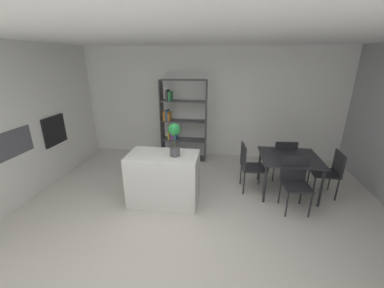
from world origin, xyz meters
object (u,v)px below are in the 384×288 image
Objects in this scene: built_in_oven at (54,130)px; dining_chair_window_side at (330,170)px; kitchen_island at (164,178)px; potted_plant_on_island at (175,137)px; dining_chair_island_side at (248,163)px; dining_chair_far at (283,157)px; dining_chair_near at (295,179)px; dining_table at (289,160)px; open_bookshelf at (180,122)px.

built_in_oven is 5.48m from dining_chair_window_side.
potted_plant_on_island is at bearing -5.85° from kitchen_island.
dining_chair_island_side is at bearing 23.25° from kitchen_island.
kitchen_island is 1.36× the size of dining_chair_far.
potted_plant_on_island reaches higher than dining_chair_near.
dining_chair_near is (4.70, -0.47, -0.51)m from built_in_oven.
built_in_oven is 4.73m from dining_table.
potted_plant_on_island reaches higher than dining_chair_window_side.
dining_table is 1.19× the size of dining_chair_far.
open_bookshelf is at bearing 98.87° from potted_plant_on_island.
potted_plant_on_island is 2.15m from dining_chair_near.
dining_chair_far is 0.95× the size of dining_chair_island_side.
potted_plant_on_island reaches higher than dining_table.
built_in_oven is at bearing 168.49° from dining_chair_near.
potted_plant_on_island is at bearing -74.37° from dining_chair_window_side.
open_bookshelf is 2.16m from dining_chair_island_side.
built_in_oven reaches higher than dining_chair_far.
kitchen_island is 2.10m from open_bookshelf.
dining_chair_far reaches higher than dining_table.
open_bookshelf is at bearing 135.31° from dining_chair_near.
dining_chair_island_side is (-1.49, -0.01, 0.04)m from dining_chair_window_side.
open_bookshelf reaches higher than dining_chair_island_side.
dining_chair_far is at bearing -123.13° from dining_chair_window_side.
built_in_oven is 4.78m from dining_chair_far.
dining_chair_far is 1.02× the size of dining_chair_window_side.
dining_table is at bearing 83.31° from dining_chair_far.
dining_chair_far is 0.92m from dining_chair_island_side.
potted_plant_on_island is at bearing 24.66° from dining_chair_far.
dining_table is at bearing -30.41° from open_bookshelf.
kitchen_island is 0.83m from potted_plant_on_island.
potted_plant_on_island reaches higher than kitchen_island.
dining_table is 0.53m from dining_chair_near.
dining_table is (4.71, 0.04, -0.39)m from built_in_oven.
open_bookshelf is at bearing 31.04° from built_in_oven.
built_in_oven is 2.61m from kitchen_island.
potted_plant_on_island is 2.10m from open_bookshelf.
dining_table is 0.76m from dining_chair_island_side.
dining_chair_near is (-0.01, -0.51, -0.12)m from dining_table.
kitchen_island reaches higher than dining_chair_far.
open_bookshelf reaches higher than dining_chair_far.
kitchen_island is 0.60× the size of open_bookshelf.
potted_plant_on_island is at bearing -161.53° from dining_table.
potted_plant_on_island is 1.61m from dining_chair_island_side.
dining_chair_near is at bearing 3.70° from kitchen_island.
potted_plant_on_island is (0.22, -0.02, 0.80)m from kitchen_island.
dining_chair_island_side is (-0.75, -0.01, -0.11)m from dining_table.
potted_plant_on_island is 0.64× the size of dining_chair_window_side.
kitchen_island is 1.31× the size of dining_chair_near.
dining_chair_window_side is at bearing -95.71° from dining_chair_island_side.
potted_plant_on_island is 0.53× the size of dining_table.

